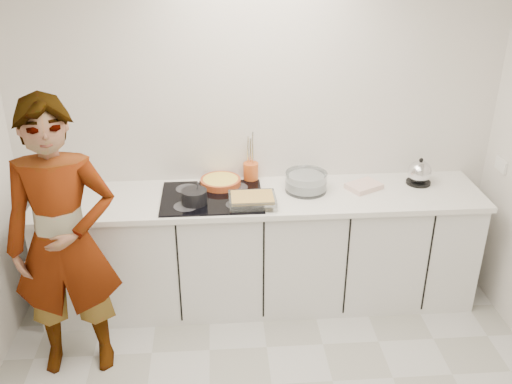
{
  "coord_description": "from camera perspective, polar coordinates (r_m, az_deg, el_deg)",
  "views": [
    {
      "loc": [
        -0.3,
        -2.4,
        2.73
      ],
      "look_at": [
        -0.05,
        1.05,
        1.05
      ],
      "focal_mm": 40.0,
      "sensor_mm": 36.0,
      "label": 1
    }
  ],
  "objects": [
    {
      "name": "utensil_crock",
      "position": [
        4.32,
        -0.52,
        2.03
      ],
      "size": [
        0.14,
        0.14,
        0.14
      ],
      "primitive_type": "cylinder",
      "rotation": [
        0.0,
        0.0,
        -0.34
      ],
      "color": "#D1581F",
      "rests_on": "countertop"
    },
    {
      "name": "tea_towel",
      "position": [
        4.28,
        10.74,
        0.58
      ],
      "size": [
        0.29,
        0.27,
        0.04
      ],
      "primitive_type": "cube",
      "rotation": [
        0.0,
        0.0,
        0.49
      ],
      "color": "white",
      "rests_on": "countertop"
    },
    {
      "name": "saucepan",
      "position": [
        3.97,
        -6.19,
        -0.47
      ],
      "size": [
        0.21,
        0.21,
        0.17
      ],
      "color": "black",
      "rests_on": "hob"
    },
    {
      "name": "hob",
      "position": [
        4.08,
        -4.42,
        -0.53
      ],
      "size": [
        0.72,
        0.54,
        0.01
      ],
      "primitive_type": "cube",
      "color": "black",
      "rests_on": "countertop"
    },
    {
      "name": "base_cabinets",
      "position": [
        4.34,
        0.44,
        -5.96
      ],
      "size": [
        3.2,
        0.58,
        0.87
      ],
      "primitive_type": "cube",
      "color": "silver",
      "rests_on": "floor"
    },
    {
      "name": "baking_dish",
      "position": [
        3.94,
        -0.38,
        -0.76
      ],
      "size": [
        0.33,
        0.24,
        0.06
      ],
      "color": "silver",
      "rests_on": "hob"
    },
    {
      "name": "wall_back",
      "position": [
        4.26,
        0.13,
        6.29
      ],
      "size": [
        3.6,
        0.0,
        2.6
      ],
      "primitive_type": "cube",
      "color": "silver",
      "rests_on": "ground"
    },
    {
      "name": "tart_dish",
      "position": [
        4.24,
        -3.56,
        1.05
      ],
      "size": [
        0.36,
        0.36,
        0.05
      ],
      "color": "#B84A22",
      "rests_on": "hob"
    },
    {
      "name": "mixing_bowl",
      "position": [
        4.17,
        5.03,
        0.96
      ],
      "size": [
        0.35,
        0.35,
        0.14
      ],
      "color": "silver",
      "rests_on": "countertop"
    },
    {
      "name": "countertop",
      "position": [
        4.12,
        0.46,
        -0.59
      ],
      "size": [
        3.24,
        0.64,
        0.04
      ],
      "primitive_type": "cube",
      "color": "white",
      "rests_on": "base_cabinets"
    },
    {
      "name": "kettle",
      "position": [
        4.43,
        16.03,
        1.85
      ],
      "size": [
        0.19,
        0.19,
        0.21
      ],
      "color": "black",
      "rests_on": "countertop"
    },
    {
      "name": "cook",
      "position": [
        3.69,
        -18.67,
        -4.87
      ],
      "size": [
        0.7,
        0.49,
        1.85
      ],
      "primitive_type": "imported",
      "rotation": [
        0.0,
        0.0,
        0.07
      ],
      "color": "silver",
      "rests_on": "floor"
    }
  ]
}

